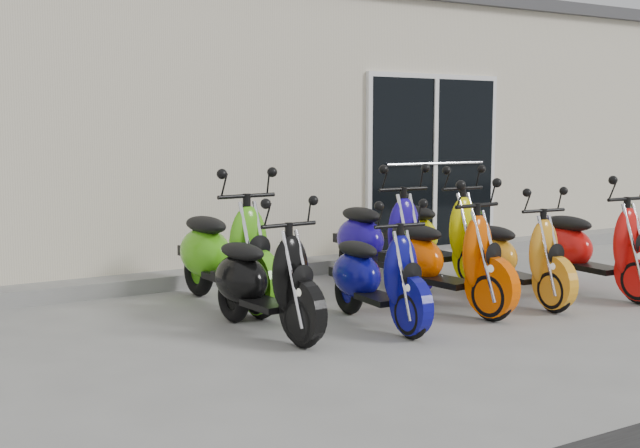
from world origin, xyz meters
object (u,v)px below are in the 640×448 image
Objects in this scene: scooter_front_black at (264,264)px; scooter_back_yellow at (437,222)px; scooter_back_green at (225,236)px; scooter_back_blue at (381,225)px; scooter_front_red at (594,233)px; scooter_front_blue at (377,261)px; scooter_front_orange_a at (444,244)px; scooter_front_orange_b at (517,244)px.

scooter_back_yellow is (2.65, 1.11, 0.07)m from scooter_front_black.
scooter_back_blue is at bearing -4.35° from scooter_back_green.
scooter_back_green is at bearing 159.06° from scooter_front_red.
scooter_back_green is 1.75m from scooter_back_blue.
scooter_back_yellow is at bearing 16.44° from scooter_front_black.
scooter_front_blue is 1.63m from scooter_back_blue.
scooter_front_red reaches higher than scooter_front_blue.
scooter_front_black is 2.18m from scooter_back_blue.
scooter_front_orange_b is (0.80, -0.09, -0.05)m from scooter_front_orange_a.
scooter_front_blue is (0.93, -0.23, -0.02)m from scooter_front_black.
scooter_back_green is at bearing 157.05° from scooter_front_orange_b.
scooter_front_red is (2.59, -0.04, 0.06)m from scooter_front_blue.
scooter_back_green is at bearing 76.02° from scooter_front_black.
scooter_back_blue reaches higher than scooter_front_orange_a.
scooter_front_orange_b is 1.27m from scooter_back_yellow.
scooter_back_yellow is at bearing -3.92° from scooter_back_green.
scooter_front_orange_a is 0.81m from scooter_front_orange_b.
scooter_front_red is (0.93, -0.12, 0.05)m from scooter_front_orange_b.
scooter_back_yellow is (1.72, 1.34, 0.09)m from scooter_front_blue.
scooter_back_yellow is at bearing 3.38° from scooter_back_blue.
scooter_back_green is (-0.79, 1.31, 0.11)m from scooter_front_blue.
scooter_back_green is 2.50m from scooter_back_yellow.
scooter_front_orange_a is at bearing -93.69° from scooter_back_blue.
scooter_front_black is at bearing -148.44° from scooter_back_blue.
scooter_back_yellow is at bearing 91.11° from scooter_front_orange_b.
scooter_front_blue is 2.18m from scooter_back_yellow.
scooter_front_orange_b is 0.88× the size of scooter_back_yellow.
scooter_front_orange_a reaches higher than scooter_front_black.
scooter_back_blue reaches higher than scooter_front_orange_b.
scooter_back_blue reaches higher than scooter_front_red.
scooter_back_green is 1.03× the size of scooter_back_yellow.
scooter_back_yellow is (2.50, 0.03, -0.02)m from scooter_back_green.
scooter_front_orange_a is at bearing 174.04° from scooter_front_red.
scooter_front_blue is 0.83× the size of scooter_back_green.
scooter_front_blue is at bearing -173.52° from scooter_front_orange_b.
scooter_front_black is 0.93× the size of scooter_front_orange_a.
scooter_front_red is 0.93× the size of scooter_back_blue.
scooter_front_blue is at bearing -124.40° from scooter_back_blue.
scooter_front_black is at bearing 168.61° from scooter_front_blue.
scooter_front_orange_a is at bearing -8.26° from scooter_front_black.
scooter_front_red is 3.64m from scooter_back_green.
scooter_front_blue is at bearing -20.13° from scooter_front_black.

